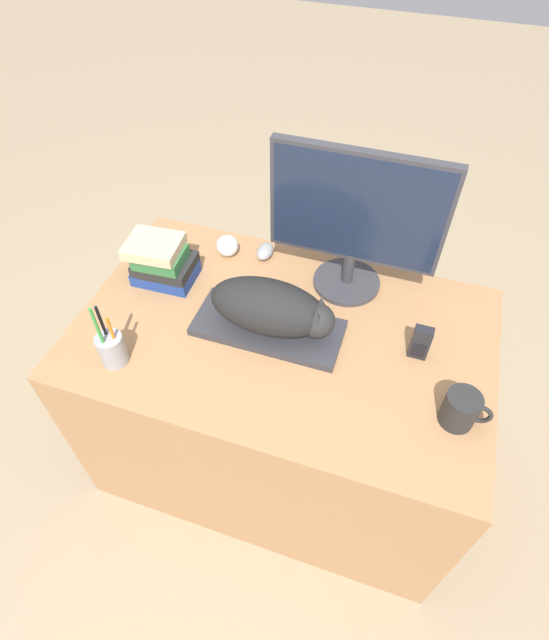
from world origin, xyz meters
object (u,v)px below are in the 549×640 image
(cat, at_px, (273,308))
(book_stack, at_px, (162,262))
(computer_mouse, at_px, (265,251))
(baseball, at_px, (227,246))
(monitor, at_px, (356,217))
(pen_cup, at_px, (112,348))
(keyboard, at_px, (268,328))
(phone, at_px, (421,343))
(coffee_mug, at_px, (461,409))

(cat, distance_m, book_stack, 0.43)
(computer_mouse, height_order, baseball, baseball)
(computer_mouse, distance_m, baseball, 0.13)
(computer_mouse, height_order, book_stack, book_stack)
(cat, relative_size, monitor, 0.72)
(pen_cup, height_order, book_stack, pen_cup)
(keyboard, bearing_deg, cat, 0.00)
(monitor, xyz_separation_m, phone, (0.26, -0.22, -0.21))
(coffee_mug, bearing_deg, keyboard, 166.49)
(monitor, height_order, coffee_mug, monitor)
(cat, relative_size, phone, 3.29)
(pen_cup, bearing_deg, coffee_mug, 6.65)
(coffee_mug, xyz_separation_m, pen_cup, (-0.94, -0.11, 0.00))
(baseball, bearing_deg, cat, -47.42)
(pen_cup, bearing_deg, cat, 32.00)
(book_stack, bearing_deg, coffee_mug, -14.04)
(baseball, bearing_deg, phone, -19.23)
(keyboard, bearing_deg, computer_mouse, 110.86)
(coffee_mug, relative_size, phone, 1.11)
(keyboard, xyz_separation_m, monitor, (0.18, 0.27, 0.26))
(pen_cup, bearing_deg, monitor, 43.02)
(phone, bearing_deg, computer_mouse, 154.11)
(baseball, bearing_deg, book_stack, -129.57)
(monitor, height_order, pen_cup, monitor)
(computer_mouse, bearing_deg, baseball, -165.43)
(keyboard, xyz_separation_m, cat, (0.02, 0.00, 0.09))
(cat, bearing_deg, pen_cup, -148.00)
(monitor, bearing_deg, baseball, 177.96)
(keyboard, distance_m, phone, 0.44)
(keyboard, relative_size, coffee_mug, 3.56)
(computer_mouse, relative_size, phone, 0.77)
(computer_mouse, bearing_deg, monitor, -9.08)
(keyboard, relative_size, monitor, 0.86)
(monitor, height_order, computer_mouse, monitor)
(keyboard, relative_size, phone, 3.94)
(keyboard, xyz_separation_m, baseball, (-0.25, 0.29, 0.03))
(baseball, bearing_deg, keyboard, -49.22)
(monitor, bearing_deg, pen_cup, -136.98)
(coffee_mug, distance_m, baseball, 0.91)
(monitor, bearing_deg, computer_mouse, 170.92)
(keyboard, height_order, phone, phone)
(coffee_mug, height_order, phone, phone)
(computer_mouse, distance_m, book_stack, 0.35)
(coffee_mug, xyz_separation_m, phone, (-0.13, 0.18, 0.00))
(pen_cup, bearing_deg, keyboard, 33.09)
(computer_mouse, bearing_deg, cat, -66.66)
(computer_mouse, distance_m, pen_cup, 0.62)
(keyboard, height_order, pen_cup, pen_cup)
(cat, relative_size, pen_cup, 1.61)
(cat, relative_size, computer_mouse, 4.25)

